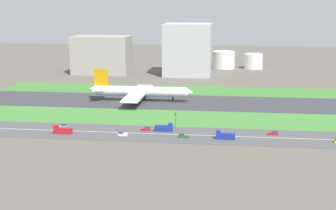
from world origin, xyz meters
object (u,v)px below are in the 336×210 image
(car_5, at_px, (274,133))
(terminal_building, at_px, (102,55))
(traffic_light, at_px, (176,119))
(hangar_building, at_px, (188,49))
(truck_2, at_px, (225,136))
(truck_0, at_px, (164,128))
(airliner, at_px, (138,91))
(fuel_tank_west, at_px, (190,60))
(fuel_tank_centre, at_px, (223,60))
(fuel_tank_east, at_px, (253,61))
(truck_1, at_px, (62,130))
(car_3, at_px, (146,129))
(car_2, at_px, (63,126))
(car_1, at_px, (122,134))
(car_0, at_px, (183,136))

(car_5, relative_size, terminal_building, 0.09)
(traffic_light, distance_m, hangar_building, 175.07)
(traffic_light, bearing_deg, terminal_building, 115.38)
(truck_2, xyz_separation_m, traffic_light, (-24.01, 17.99, 2.62))
(truck_0, distance_m, truck_2, 30.22)
(airliner, relative_size, hangar_building, 1.52)
(truck_0, height_order, fuel_tank_west, fuel_tank_west)
(fuel_tank_centre, distance_m, fuel_tank_east, 27.29)
(airliner, xyz_separation_m, fuel_tank_east, (77.41, 159.00, 0.68))
(car_5, relative_size, traffic_light, 0.61)
(car_5, bearing_deg, traffic_light, 170.20)
(airliner, height_order, truck_0, airliner)
(truck_1, xyz_separation_m, car_3, (37.70, 10.00, -0.75))
(truck_0, height_order, traffic_light, traffic_light)
(truck_1, xyz_separation_m, terminal_building, (-31.59, 192.00, 14.26))
(terminal_building, relative_size, fuel_tank_east, 2.79)
(car_2, height_order, terminal_building, terminal_building)
(car_2, xyz_separation_m, traffic_light, (54.30, 7.99, 3.37))
(car_1, bearing_deg, fuel_tank_west, -92.92)
(truck_2, bearing_deg, car_2, -7.28)
(terminal_building, bearing_deg, truck_2, -60.97)
(truck_2, bearing_deg, car_5, -155.82)
(hangar_building, bearing_deg, fuel_tank_east, 38.41)
(car_0, height_order, car_5, same)
(truck_1, height_order, car_3, truck_1)
(car_1, height_order, car_2, same)
(airliner, distance_m, terminal_building, 126.05)
(car_5, xyz_separation_m, terminal_building, (-128.83, 182.00, 15.01))
(car_1, relative_size, fuel_tank_west, 0.22)
(car_0, xyz_separation_m, hangar_building, (-14.28, 192.00, 20.47))
(car_0, height_order, fuel_tank_west, fuel_tank_west)
(terminal_building, xyz_separation_m, hangar_building, (73.56, 0.00, 5.46))
(car_0, relative_size, car_2, 1.00)
(car_1, bearing_deg, terminal_building, -72.64)
(truck_1, distance_m, terminal_building, 195.10)
(truck_0, bearing_deg, traffic_light, 60.55)
(car_0, distance_m, truck_0, 14.03)
(truck_0, relative_size, traffic_light, 1.17)
(car_2, bearing_deg, car_1, -17.48)
(fuel_tank_west, bearing_deg, truck_1, -99.70)
(car_0, relative_size, fuel_tank_centre, 0.21)
(car_5, distance_m, terminal_building, 223.48)
(airliner, bearing_deg, car_3, -76.45)
(truck_2, relative_size, car_3, 1.91)
(traffic_light, bearing_deg, car_5, -9.80)
(truck_1, bearing_deg, fuel_tank_east, -112.62)
(truck_1, height_order, fuel_tank_east, fuel_tank_east)
(fuel_tank_east, bearing_deg, truck_0, -102.97)
(traffic_light, xyz_separation_m, terminal_building, (-82.55, 174.01, 11.64))
(car_2, distance_m, fuel_tank_west, 231.28)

